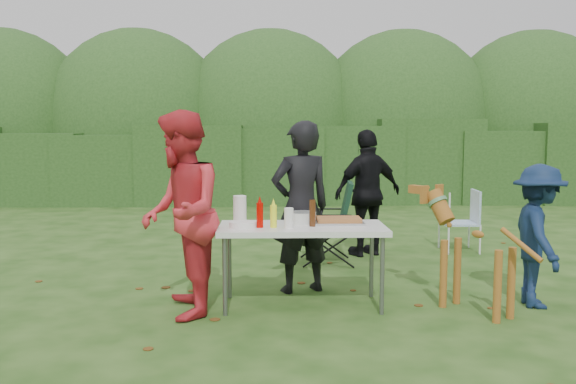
{
  "coord_description": "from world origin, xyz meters",
  "views": [
    {
      "loc": [
        0.01,
        -5.24,
        1.62
      ],
      "look_at": [
        0.17,
        0.62,
        1.0
      ],
      "focal_mm": 38.0,
      "sensor_mm": 36.0,
      "label": 1
    }
  ],
  "objects_px": {
    "folding_table": "(302,231)",
    "lawn_chair": "(459,220)",
    "ketchup_bottle": "(260,215)",
    "paper_towel_roll": "(240,210)",
    "person_black_puffy": "(368,193)",
    "child": "(538,236)",
    "person_red_jacket": "(181,214)",
    "mustard_bottle": "(273,216)",
    "beer_bottle": "(312,213)",
    "person_cook": "(301,207)",
    "camping_chair": "(327,222)",
    "dog": "(477,253)"
  },
  "relations": [
    {
      "from": "folding_table",
      "to": "lawn_chair",
      "type": "distance_m",
      "value": 3.29
    },
    {
      "from": "ketchup_bottle",
      "to": "paper_towel_roll",
      "type": "relative_size",
      "value": 0.85
    },
    {
      "from": "paper_towel_roll",
      "to": "ketchup_bottle",
      "type": "bearing_deg",
      "value": -48.71
    },
    {
      "from": "person_black_puffy",
      "to": "child",
      "type": "bearing_deg",
      "value": 93.21
    },
    {
      "from": "paper_towel_roll",
      "to": "person_red_jacket",
      "type": "bearing_deg",
      "value": -142.34
    },
    {
      "from": "person_black_puffy",
      "to": "mustard_bottle",
      "type": "bearing_deg",
      "value": 37.82
    },
    {
      "from": "lawn_chair",
      "to": "mustard_bottle",
      "type": "relative_size",
      "value": 4.09
    },
    {
      "from": "lawn_chair",
      "to": "beer_bottle",
      "type": "bearing_deg",
      "value": 52.91
    },
    {
      "from": "ketchup_bottle",
      "to": "paper_towel_roll",
      "type": "bearing_deg",
      "value": 131.29
    },
    {
      "from": "person_cook",
      "to": "paper_towel_roll",
      "type": "relative_size",
      "value": 6.5
    },
    {
      "from": "person_cook",
      "to": "lawn_chair",
      "type": "relative_size",
      "value": 2.07
    },
    {
      "from": "child",
      "to": "mustard_bottle",
      "type": "xyz_separation_m",
      "value": [
        -2.39,
        -0.03,
        0.19
      ]
    },
    {
      "from": "camping_chair",
      "to": "folding_table",
      "type": "bearing_deg",
      "value": 82.55
    },
    {
      "from": "mustard_bottle",
      "to": "ketchup_bottle",
      "type": "height_order",
      "value": "ketchup_bottle"
    },
    {
      "from": "person_cook",
      "to": "ketchup_bottle",
      "type": "height_order",
      "value": "person_cook"
    },
    {
      "from": "mustard_bottle",
      "to": "person_black_puffy",
      "type": "bearing_deg",
      "value": 62.35
    },
    {
      "from": "person_red_jacket",
      "to": "person_black_puffy",
      "type": "bearing_deg",
      "value": 131.95
    },
    {
      "from": "dog",
      "to": "ketchup_bottle",
      "type": "relative_size",
      "value": 5.08
    },
    {
      "from": "folding_table",
      "to": "camping_chair",
      "type": "distance_m",
      "value": 1.81
    },
    {
      "from": "beer_bottle",
      "to": "dog",
      "type": "bearing_deg",
      "value": -8.44
    },
    {
      "from": "child",
      "to": "paper_towel_roll",
      "type": "bearing_deg",
      "value": 92.84
    },
    {
      "from": "person_black_puffy",
      "to": "child",
      "type": "distance_m",
      "value": 2.56
    },
    {
      "from": "camping_chair",
      "to": "paper_towel_roll",
      "type": "distance_m",
      "value": 1.93
    },
    {
      "from": "child",
      "to": "beer_bottle",
      "type": "xyz_separation_m",
      "value": [
        -2.05,
        0.02,
        0.21
      ]
    },
    {
      "from": "paper_towel_roll",
      "to": "person_black_puffy",
      "type": "bearing_deg",
      "value": 54.0
    },
    {
      "from": "person_cook",
      "to": "camping_chair",
      "type": "bearing_deg",
      "value": -127.12
    },
    {
      "from": "person_cook",
      "to": "beer_bottle",
      "type": "distance_m",
      "value": 0.55
    },
    {
      "from": "folding_table",
      "to": "paper_towel_roll",
      "type": "height_order",
      "value": "paper_towel_roll"
    },
    {
      "from": "person_black_puffy",
      "to": "mustard_bottle",
      "type": "distance_m",
      "value": 2.59
    },
    {
      "from": "person_cook",
      "to": "ketchup_bottle",
      "type": "xyz_separation_m",
      "value": [
        -0.39,
        -0.59,
        0.01
      ]
    },
    {
      "from": "camping_chair",
      "to": "lawn_chair",
      "type": "relative_size",
      "value": 1.21
    },
    {
      "from": "folding_table",
      "to": "person_red_jacket",
      "type": "distance_m",
      "value": 1.1
    },
    {
      "from": "person_black_puffy",
      "to": "camping_chair",
      "type": "xyz_separation_m",
      "value": [
        -0.56,
        -0.45,
        -0.3
      ]
    },
    {
      "from": "child",
      "to": "camping_chair",
      "type": "distance_m",
      "value": 2.53
    },
    {
      "from": "paper_towel_roll",
      "to": "dog",
      "type": "bearing_deg",
      "value": -10.21
    },
    {
      "from": "camping_chair",
      "to": "beer_bottle",
      "type": "relative_size",
      "value": 4.13
    },
    {
      "from": "folding_table",
      "to": "lawn_chair",
      "type": "bearing_deg",
      "value": 47.96
    },
    {
      "from": "ketchup_bottle",
      "to": "child",
      "type": "bearing_deg",
      "value": 0.66
    },
    {
      "from": "person_cook",
      "to": "lawn_chair",
      "type": "bearing_deg",
      "value": -159.15
    },
    {
      "from": "folding_table",
      "to": "paper_towel_roll",
      "type": "distance_m",
      "value": 0.61
    },
    {
      "from": "dog",
      "to": "camping_chair",
      "type": "bearing_deg",
      "value": -5.76
    },
    {
      "from": "child",
      "to": "paper_towel_roll",
      "type": "relative_size",
      "value": 4.99
    },
    {
      "from": "camping_chair",
      "to": "ketchup_bottle",
      "type": "height_order",
      "value": "camping_chair"
    },
    {
      "from": "beer_bottle",
      "to": "child",
      "type": "bearing_deg",
      "value": -0.59
    },
    {
      "from": "child",
      "to": "ketchup_bottle",
      "type": "relative_size",
      "value": 5.89
    },
    {
      "from": "person_cook",
      "to": "ketchup_bottle",
      "type": "bearing_deg",
      "value": 35.72
    },
    {
      "from": "folding_table",
      "to": "dog",
      "type": "distance_m",
      "value": 1.54
    },
    {
      "from": "folding_table",
      "to": "ketchup_bottle",
      "type": "height_order",
      "value": "ketchup_bottle"
    },
    {
      "from": "mustard_bottle",
      "to": "folding_table",
      "type": "bearing_deg",
      "value": 19.73
    },
    {
      "from": "child",
      "to": "mustard_bottle",
      "type": "height_order",
      "value": "child"
    }
  ]
}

